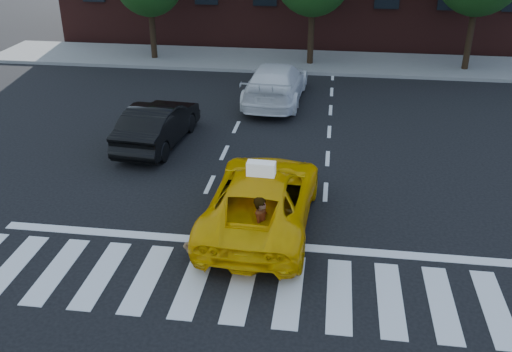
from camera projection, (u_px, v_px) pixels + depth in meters
The scene contains 10 objects.
ground at pixel (241, 286), 11.70m from camera, with size 120.00×120.00×0.00m, color black.
crosswalk at pixel (241, 286), 11.69m from camera, with size 13.00×2.40×0.01m, color silver.
stop_line at pixel (252, 244), 13.11m from camera, with size 12.00×0.30×0.01m, color silver.
sidewalk_far at pixel (300, 61), 27.20m from camera, with size 30.00×4.00×0.15m, color slate.
taxi at pixel (262, 198), 13.58m from camera, with size 2.39×5.17×1.44m, color #F7B705.
black_sedan at pixel (158, 124), 18.07m from camera, with size 1.46×4.18×1.38m, color black.
white_suv at pixel (276, 83), 21.86m from camera, with size 2.08×5.13×1.49m, color white.
woman at pixel (262, 228), 12.31m from camera, with size 0.55×0.36×1.50m, color #999999.
dog at pixel (194, 250), 12.55m from camera, with size 0.57×0.34×0.33m.
taxi_sign at pixel (261, 169), 13.02m from camera, with size 0.65×0.28×0.32m, color white.
Camera 1 is at (1.60, -9.35, 7.21)m, focal length 40.00 mm.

